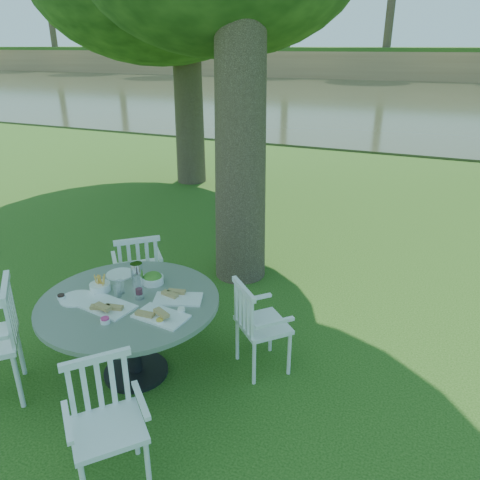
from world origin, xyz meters
TOP-DOWN VIEW (x-y plane):
  - ground at (0.00, 0.00)m, footprint 140.00×140.00m
  - table at (-0.44, -1.11)m, footprint 1.49×1.49m
  - chair_ne at (0.49, -0.64)m, footprint 0.59×0.59m
  - chair_nw at (-0.98, -0.22)m, footprint 0.63×0.63m
  - chair_se at (0.02, -2.05)m, footprint 0.61×0.61m
  - tableware at (-0.47, -1.04)m, footprint 1.16×0.87m
  - river at (0.00, 23.00)m, footprint 100.00×28.00m

SIDE VIEW (x-z plane):
  - ground at x=0.00m, z-range 0.00..0.00m
  - river at x=0.00m, z-range -0.06..0.06m
  - chair_ne at x=0.49m, z-range 0.07..0.92m
  - chair_se at x=0.02m, z-range 0.08..0.96m
  - chair_nw at x=-0.98m, z-range 0.08..0.99m
  - table at x=-0.44m, z-range 0.24..0.99m
  - tableware at x=-0.47m, z-range 0.68..0.89m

